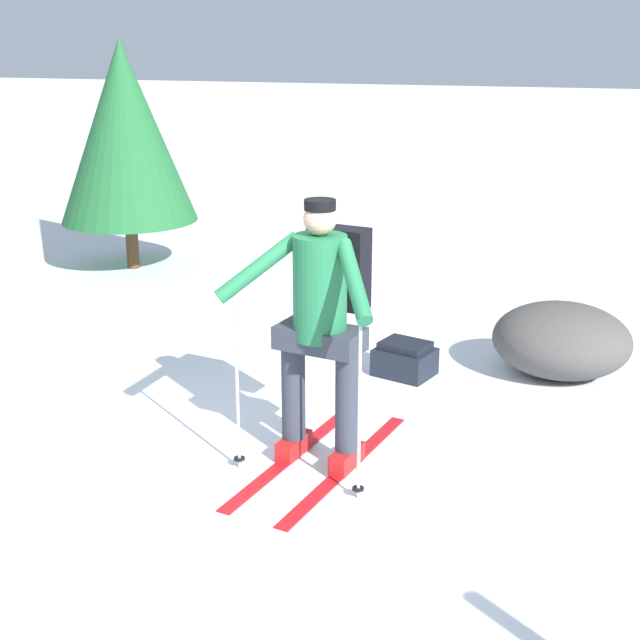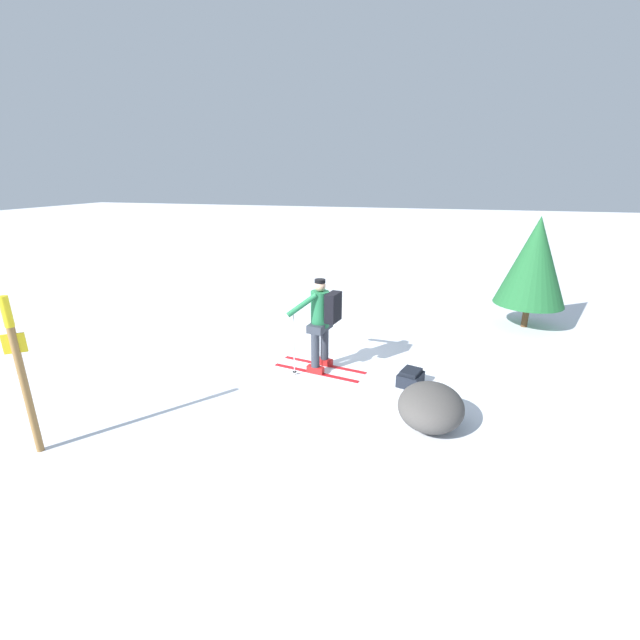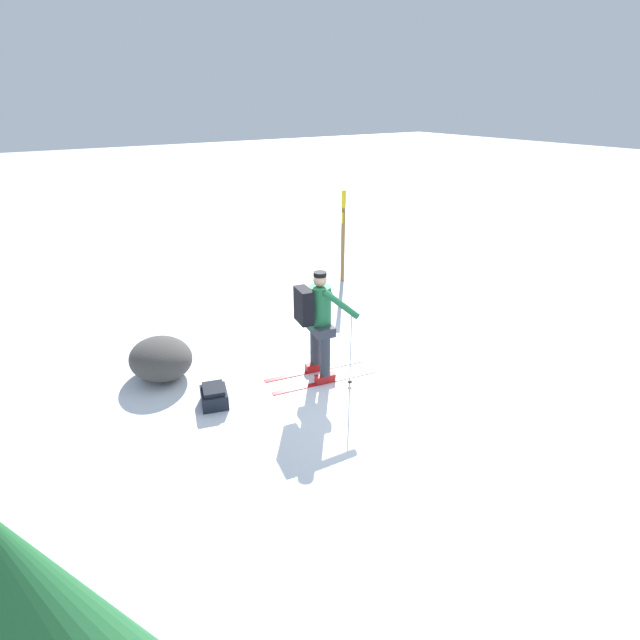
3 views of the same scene
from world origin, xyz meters
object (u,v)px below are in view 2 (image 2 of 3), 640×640
at_px(trail_marker, 19,364).
at_px(rock_boulder, 431,407).
at_px(pine_tree, 534,261).
at_px(dropped_backpack, 410,378).
at_px(skier, 322,319).

bearing_deg(trail_marker, rock_boulder, 112.11).
relative_size(trail_marker, rock_boulder, 1.92).
height_order(trail_marker, pine_tree, pine_tree).
xyz_separation_m(rock_boulder, pine_tree, (-4.83, 1.98, 1.24)).
bearing_deg(trail_marker, dropped_backpack, 125.05).
relative_size(dropped_backpack, rock_boulder, 0.48).
height_order(dropped_backpack, rock_boulder, rock_boulder).
xyz_separation_m(trail_marker, pine_tree, (-6.76, 6.74, 0.33)).
distance_m(skier, dropped_backpack, 1.80).
bearing_deg(dropped_backpack, pine_tree, 147.59).
bearing_deg(pine_tree, dropped_backpack, -32.41).
bearing_deg(pine_tree, rock_boulder, -22.26).
bearing_deg(dropped_backpack, trail_marker, -54.95).
height_order(rock_boulder, pine_tree, pine_tree).
height_order(skier, trail_marker, trail_marker).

